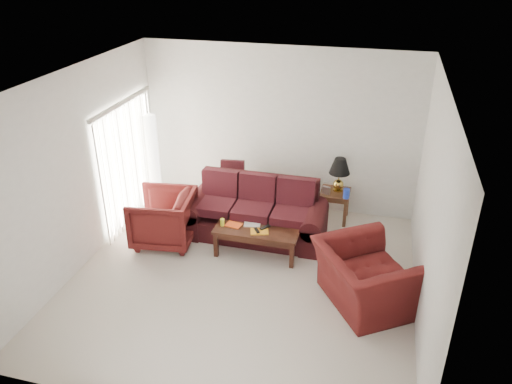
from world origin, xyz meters
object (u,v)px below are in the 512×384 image
at_px(sofa, 254,210).
at_px(coffee_table, 258,240).
at_px(floor_lamp, 153,159).
at_px(armchair_left, 163,218).
at_px(armchair_right, 365,277).
at_px(end_table, 334,206).

bearing_deg(sofa, coffee_table, -67.69).
relative_size(floor_lamp, coffee_table, 1.31).
bearing_deg(armchair_left, armchair_right, 69.81).
height_order(sofa, floor_lamp, floor_lamp).
xyz_separation_m(end_table, armchair_left, (-2.66, -1.47, 0.17)).
bearing_deg(end_table, armchair_left, -151.13).
height_order(sofa, armchair_left, sofa).
bearing_deg(floor_lamp, end_table, 2.43).
bearing_deg(sofa, armchair_left, -156.48).
distance_m(end_table, floor_lamp, 3.48).
height_order(end_table, coffee_table, end_table).
bearing_deg(end_table, floor_lamp, -177.57).
bearing_deg(armchair_left, coffee_table, 85.61).
xyz_separation_m(end_table, armchair_right, (0.68, -2.23, 0.14)).
bearing_deg(armchair_right, end_table, -16.91).
relative_size(end_table, armchair_left, 0.57).
bearing_deg(floor_lamp, armchair_left, -59.91).
height_order(floor_lamp, armchair_right, floor_lamp).
height_order(sofa, coffee_table, sofa).
bearing_deg(coffee_table, armchair_left, -153.64).
height_order(armchair_right, coffee_table, armchair_right).
bearing_deg(floor_lamp, coffee_table, -27.73).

